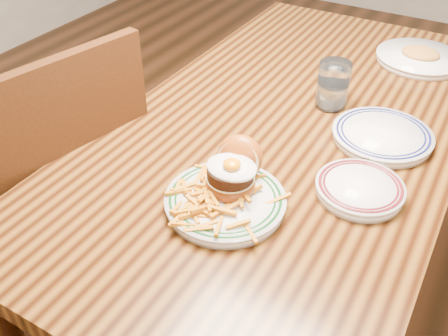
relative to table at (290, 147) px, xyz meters
The scene contains 8 objects.
floor 0.66m from the table, ahead, with size 6.00×6.00×0.00m, color black.
table is the anchor object (origin of this frame).
chair_left 0.67m from the table, 146.80° to the right, with size 0.55×0.55×0.99m.
main_plate 0.39m from the table, 87.94° to the right, with size 0.26×0.27×0.12m.
side_plate 0.34m from the table, 39.78° to the right, with size 0.19×0.20×0.03m.
rear_plate 0.26m from the table, ahead, with size 0.25×0.25×0.03m.
water_glass 0.20m from the table, 63.77° to the left, with size 0.09×0.09×0.13m.
far_plate 0.57m from the table, 68.14° to the left, with size 0.27×0.27×0.05m.
Camera 1 is at (0.41, -1.07, 1.46)m, focal length 40.00 mm.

